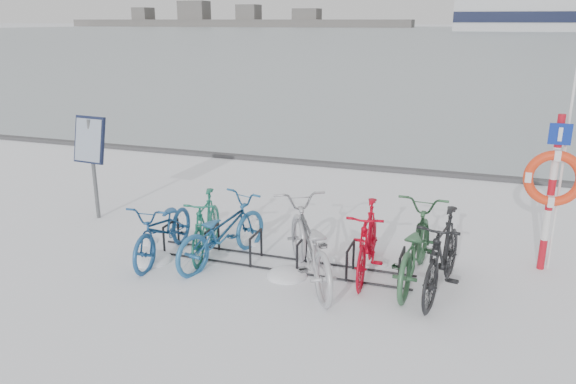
% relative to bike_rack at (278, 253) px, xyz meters
% --- Properties ---
extents(ground, '(900.00, 900.00, 0.00)m').
position_rel_bike_rack_xyz_m(ground, '(0.00, 0.00, -0.18)').
color(ground, white).
rests_on(ground, ground).
extents(ice_sheet, '(400.00, 298.00, 0.02)m').
position_rel_bike_rack_xyz_m(ice_sheet, '(0.00, 155.00, -0.17)').
color(ice_sheet, '#A9B5BF').
rests_on(ice_sheet, ground).
extents(quay_edge, '(400.00, 0.25, 0.10)m').
position_rel_bike_rack_xyz_m(quay_edge, '(0.00, 5.90, -0.13)').
color(quay_edge, '#3F3F42').
rests_on(quay_edge, ground).
extents(bike_rack, '(4.00, 0.48, 0.46)m').
position_rel_bike_rack_xyz_m(bike_rack, '(0.00, 0.00, 0.00)').
color(bike_rack, black).
rests_on(bike_rack, ground).
extents(info_board, '(0.65, 0.29, 1.88)m').
position_rel_bike_rack_xyz_m(info_board, '(-3.84, 0.84, 1.17)').
color(info_board, '#595B5E').
rests_on(info_board, ground).
extents(lifebuoy_station, '(0.79, 0.23, 4.13)m').
position_rel_bike_rack_xyz_m(lifebuoy_station, '(3.68, 1.06, 1.20)').
color(lifebuoy_station, '#B60E1D').
rests_on(lifebuoy_station, ground).
extents(shoreline, '(180.00, 12.00, 9.50)m').
position_rel_bike_rack_xyz_m(shoreline, '(-122.02, 260.00, 2.61)').
color(shoreline, '#4A4A4A').
rests_on(shoreline, ground).
extents(bike_0, '(0.77, 1.87, 0.96)m').
position_rel_bike_rack_xyz_m(bike_0, '(-1.75, -0.27, 0.30)').
color(bike_0, navy).
rests_on(bike_0, ground).
extents(bike_1, '(0.81, 1.71, 0.99)m').
position_rel_bike_rack_xyz_m(bike_1, '(-1.22, 0.08, 0.31)').
color(bike_1, '#1B6953').
rests_on(bike_1, ground).
extents(bike_2, '(1.19, 2.02, 1.00)m').
position_rel_bike_rack_xyz_m(bike_2, '(-0.86, -0.11, 0.32)').
color(bike_2, '#235F95').
rests_on(bike_2, ground).
extents(bike_3, '(1.77, 2.25, 1.14)m').
position_rel_bike_rack_xyz_m(bike_3, '(0.56, -0.32, 0.39)').
color(bike_3, '#A8A9B0').
rests_on(bike_3, ground).
extents(bike_4, '(0.59, 1.79, 1.06)m').
position_rel_bike_rack_xyz_m(bike_4, '(1.29, 0.14, 0.35)').
color(bike_4, '#BA0519').
rests_on(bike_4, ground).
extents(bike_5, '(0.83, 2.10, 1.08)m').
position_rel_bike_rack_xyz_m(bike_5, '(1.94, 0.17, 0.36)').
color(bike_5, '#315F3C').
rests_on(bike_5, ground).
extents(bike_6, '(0.81, 1.95, 1.13)m').
position_rel_bike_rack_xyz_m(bike_6, '(2.33, -0.11, 0.39)').
color(bike_6, black).
rests_on(bike_6, ground).
extents(snow_drifts, '(4.09, 1.61, 0.21)m').
position_rel_bike_rack_xyz_m(snow_drifts, '(-0.56, -0.09, -0.18)').
color(snow_drifts, white).
rests_on(snow_drifts, ground).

